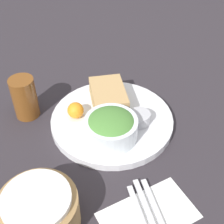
% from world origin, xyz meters
% --- Properties ---
extents(ground_plane, '(4.00, 4.00, 0.00)m').
position_xyz_m(ground_plane, '(0.00, 0.00, 0.00)').
color(ground_plane, '#2D282D').
extents(plate, '(0.33, 0.33, 0.02)m').
position_xyz_m(plate, '(0.00, 0.00, 0.01)').
color(plate, silver).
rests_on(plate, ground_plane).
extents(sandwich, '(0.16, 0.13, 0.05)m').
position_xyz_m(sandwich, '(0.06, -0.02, 0.05)').
color(sandwich, tan).
rests_on(sandwich, plate).
extents(salad_bowl, '(0.13, 0.13, 0.07)m').
position_xyz_m(salad_bowl, '(-0.06, 0.04, 0.06)').
color(salad_bowl, white).
rests_on(salad_bowl, plate).
extents(dressing_cup, '(0.06, 0.06, 0.03)m').
position_xyz_m(dressing_cup, '(-0.05, -0.05, 0.04)').
color(dressing_cup, '#B7B7BC').
rests_on(dressing_cup, plate).
extents(orange_wedge, '(0.04, 0.04, 0.04)m').
position_xyz_m(orange_wedge, '(0.05, 0.08, 0.04)').
color(orange_wedge, orange).
rests_on(orange_wedge, plate).
extents(drink_glass, '(0.07, 0.07, 0.12)m').
position_xyz_m(drink_glass, '(0.15, 0.19, 0.06)').
color(drink_glass, brown).
rests_on(drink_glass, ground_plane).
extents(bread_basket, '(0.16, 0.16, 0.09)m').
position_xyz_m(bread_basket, '(-0.19, 0.27, 0.04)').
color(bread_basket, '#997547').
rests_on(bread_basket, ground_plane).
extents(napkin, '(0.11, 0.20, 0.00)m').
position_xyz_m(napkin, '(-0.28, 0.07, 0.00)').
color(napkin, white).
rests_on(napkin, ground_plane).
extents(fork, '(0.17, 0.05, 0.01)m').
position_xyz_m(fork, '(-0.29, 0.05, 0.01)').
color(fork, silver).
rests_on(fork, napkin).
extents(knife, '(0.18, 0.05, 0.01)m').
position_xyz_m(knife, '(-0.28, 0.07, 0.01)').
color(knife, silver).
rests_on(knife, napkin).
extents(spoon, '(0.15, 0.05, 0.01)m').
position_xyz_m(spoon, '(-0.28, 0.08, 0.01)').
color(spoon, silver).
rests_on(spoon, napkin).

